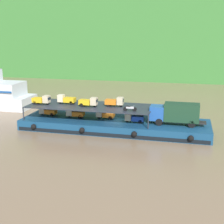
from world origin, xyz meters
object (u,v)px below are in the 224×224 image
at_px(mini_truck_lower_mid, 105,114).
at_px(motorcycle_upper_port, 130,108).
at_px(mini_truck_lower_aft, 75,113).
at_px(mini_truck_upper_fore, 89,102).
at_px(cargo_barge, 114,125).
at_px(mini_truck_upper_bow, 115,102).
at_px(mini_truck_upper_stern, 42,100).
at_px(mini_truck_lower_stern, 48,111).
at_px(mini_truck_upper_mid, 66,99).
at_px(mini_truck_lower_fore, 134,118).
at_px(covered_lorry, 176,113).

xyz_separation_m(mini_truck_lower_mid, motorcycle_upper_port, (4.28, -2.53, 1.74)).
relative_size(mini_truck_lower_aft, mini_truck_upper_fore, 1.00).
relative_size(mini_truck_lower_aft, mini_truck_lower_mid, 1.00).
distance_m(cargo_barge, mini_truck_upper_bow, 3.48).
bearing_deg(motorcycle_upper_port, mini_truck_lower_aft, 166.92).
relative_size(cargo_barge, mini_truck_upper_stern, 10.03).
xyz_separation_m(cargo_barge, mini_truck_upper_bow, (-0.08, 0.53, 3.44)).
relative_size(mini_truck_lower_stern, motorcycle_upper_port, 1.46).
xyz_separation_m(mini_truck_lower_mid, mini_truck_upper_stern, (-9.75, -1.23, 2.00)).
distance_m(mini_truck_lower_aft, mini_truck_upper_fore, 3.20).
relative_size(mini_truck_lower_aft, mini_truck_upper_mid, 1.01).
bearing_deg(mini_truck_upper_fore, mini_truck_upper_mid, 165.84).
bearing_deg(mini_truck_lower_stern, mini_truck_lower_fore, -3.43).
relative_size(mini_truck_upper_stern, mini_truck_upper_bow, 1.02).
relative_size(cargo_barge, covered_lorry, 3.55).
xyz_separation_m(mini_truck_lower_stern, mini_truck_lower_fore, (13.97, -0.84, 0.00)).
distance_m(mini_truck_lower_aft, mini_truck_upper_bow, 6.50).
bearing_deg(motorcycle_upper_port, mini_truck_upper_mid, 166.65).
xyz_separation_m(mini_truck_lower_stern, mini_truck_upper_fore, (7.10, -0.84, 2.00)).
xyz_separation_m(mini_truck_lower_stern, mini_truck_lower_mid, (9.34, 0.21, 0.00)).
bearing_deg(mini_truck_lower_aft, motorcycle_upper_port, -13.08).
height_order(mini_truck_lower_mid, mini_truck_upper_fore, mini_truck_upper_fore).
relative_size(mini_truck_upper_fore, motorcycle_upper_port, 1.45).
relative_size(mini_truck_lower_fore, motorcycle_upper_port, 1.46).
distance_m(covered_lorry, mini_truck_upper_fore, 12.84).
xyz_separation_m(mini_truck_lower_mid, mini_truck_lower_fore, (4.63, -1.05, 0.00)).
bearing_deg(mini_truck_upper_fore, mini_truck_upper_stern, -178.58).
height_order(covered_lorry, mini_truck_upper_mid, mini_truck_upper_mid).
bearing_deg(mini_truck_upper_mid, motorcycle_upper_port, -13.35).
height_order(cargo_barge, mini_truck_upper_mid, mini_truck_upper_mid).
bearing_deg(motorcycle_upper_port, cargo_barge, 142.93).
bearing_deg(motorcycle_upper_port, mini_truck_upper_bow, 137.19).
bearing_deg(mini_truck_upper_bow, mini_truck_upper_mid, -179.29).
height_order(cargo_barge, motorcycle_upper_port, motorcycle_upper_port).
distance_m(covered_lorry, motorcycle_upper_port, 6.55).
distance_m(covered_lorry, mini_truck_lower_fore, 6.02).
xyz_separation_m(cargo_barge, mini_truck_upper_stern, (-11.32, -0.74, 3.44)).
xyz_separation_m(mini_truck_upper_stern, mini_truck_upper_mid, (3.56, 1.18, 0.00)).
bearing_deg(mini_truck_lower_fore, mini_truck_lower_mid, 167.23).
xyz_separation_m(covered_lorry, mini_truck_lower_stern, (-19.90, 0.63, -1.00)).
distance_m(mini_truck_upper_stern, motorcycle_upper_port, 14.08).
xyz_separation_m(covered_lorry, mini_truck_upper_bow, (-9.07, 0.89, 1.00)).
height_order(mini_truck_lower_fore, mini_truck_upper_stern, mini_truck_upper_stern).
bearing_deg(covered_lorry, mini_truck_lower_aft, 178.55).
xyz_separation_m(cargo_barge, motorcycle_upper_port, (2.70, -2.04, 3.18)).
bearing_deg(mini_truck_upper_fore, mini_truck_lower_mid, 25.09).
height_order(mini_truck_lower_fore, mini_truck_upper_bow, mini_truck_upper_bow).
distance_m(mini_truck_lower_aft, motorcycle_upper_port, 9.35).
distance_m(mini_truck_upper_stern, mini_truck_upper_fore, 7.51).
relative_size(mini_truck_upper_mid, motorcycle_upper_port, 1.44).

